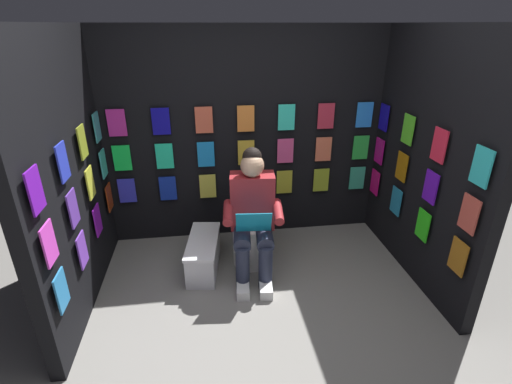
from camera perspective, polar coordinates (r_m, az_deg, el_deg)
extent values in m
plane|color=gray|center=(2.93, 3.07, -23.61)|extent=(30.00, 30.00, 0.00)
cube|color=black|center=(3.94, -1.67, 8.24)|extent=(2.94, 0.10, 2.18)
cube|color=#2E31CD|center=(4.09, -18.94, 0.19)|extent=(0.17, 0.01, 0.26)
cube|color=#0E28A2|center=(4.03, -13.19, 0.53)|extent=(0.17, 0.01, 0.26)
cube|color=gold|center=(4.00, -7.32, 0.87)|extent=(0.17, 0.01, 0.26)
cube|color=blue|center=(4.03, -1.45, 1.20)|extent=(0.17, 0.01, 0.26)
cube|color=#ABA427|center=(4.09, 4.31, 1.51)|extent=(0.17, 0.01, 0.26)
cube|color=#95A626|center=(4.19, 9.83, 1.80)|extent=(0.17, 0.01, 0.26)
cube|color=teal|center=(4.33, 15.04, 2.05)|extent=(0.17, 0.01, 0.26)
cube|color=#13D547|center=(3.97, -19.62, 4.86)|extent=(0.17, 0.01, 0.26)
cube|color=#1BD79D|center=(3.90, -13.68, 5.29)|extent=(0.17, 0.01, 0.26)
cube|color=#1581D4|center=(3.88, -7.59, 5.67)|extent=(0.17, 0.01, 0.26)
cube|color=gold|center=(3.90, -1.50, 5.98)|extent=(0.17, 0.01, 0.26)
cube|color=#D74483|center=(3.97, 4.46, 6.23)|extent=(0.17, 0.01, 0.26)
cube|color=#E56B4B|center=(4.07, 10.18, 6.40)|extent=(0.17, 0.01, 0.26)
cube|color=green|center=(4.22, 15.56, 6.50)|extent=(0.17, 0.01, 0.26)
cube|color=#BA248C|center=(3.87, -20.35, 9.79)|extent=(0.17, 0.01, 0.26)
cube|color=#0C0A90|center=(3.81, -14.20, 10.32)|extent=(0.17, 0.01, 0.26)
cube|color=#CE553B|center=(3.78, -7.89, 10.75)|extent=(0.17, 0.01, 0.26)
cube|color=orange|center=(3.81, -1.56, 11.04)|extent=(0.17, 0.01, 0.26)
cube|color=#2EE0C6|center=(3.87, 4.63, 11.20)|extent=(0.17, 0.01, 0.26)
cube|color=#BE2940|center=(3.98, 10.55, 11.24)|extent=(0.17, 0.01, 0.26)
cube|color=#277FED|center=(4.13, 16.10, 11.17)|extent=(0.17, 0.01, 0.26)
cube|color=black|center=(3.56, 24.50, 4.28)|extent=(0.10, 1.79, 2.18)
cube|color=#CC0D68|center=(4.28, 17.56, 1.44)|extent=(0.01, 0.17, 0.26)
cube|color=teal|center=(3.89, 20.43, -1.29)|extent=(0.01, 0.17, 0.26)
cube|color=#29D11A|center=(3.52, 23.94, -4.60)|extent=(0.01, 0.17, 0.26)
cube|color=#9F6017|center=(3.18, 28.27, -8.62)|extent=(0.01, 0.17, 0.26)
cube|color=#B10D76|center=(4.16, 18.16, 5.93)|extent=(0.01, 0.17, 0.26)
cube|color=#A0640C|center=(3.76, 21.20, 3.58)|extent=(0.01, 0.17, 0.26)
cube|color=#5913BE|center=(3.38, 24.94, 0.68)|extent=(0.01, 0.17, 0.26)
cube|color=#BB483C|center=(3.02, 29.57, -2.93)|extent=(0.01, 0.17, 0.26)
cube|color=#130B91|center=(4.07, 18.80, 10.65)|extent=(0.01, 0.17, 0.26)
cube|color=#4EC125|center=(3.66, 22.03, 8.76)|extent=(0.01, 0.17, 0.26)
cube|color=red|center=(3.27, 26.01, 6.37)|extent=(0.01, 0.17, 0.26)
cube|color=#29B5B9|center=(2.90, 30.98, 3.31)|extent=(0.01, 0.17, 0.26)
cube|color=black|center=(3.20, -26.68, 1.76)|extent=(0.10, 1.79, 2.18)
cube|color=#2D82C4|center=(2.80, -27.36, -13.13)|extent=(0.01, 0.17, 0.26)
cube|color=purple|center=(3.17, -24.81, -7.98)|extent=(0.01, 0.17, 0.26)
cube|color=purple|center=(3.58, -22.86, -3.94)|extent=(0.01, 0.17, 0.26)
cube|color=#943010|center=(4.00, -21.33, -0.73)|extent=(0.01, 0.17, 0.26)
cube|color=#E042CE|center=(2.61, -28.83, -6.88)|extent=(0.01, 0.17, 0.26)
cube|color=#6739AE|center=(3.01, -25.96, -2.25)|extent=(0.01, 0.17, 0.26)
cube|color=#D0D038|center=(3.44, -23.80, 1.28)|extent=(0.01, 0.17, 0.26)
cube|color=#3FB8B5|center=(3.87, -22.11, 4.02)|extent=(0.01, 0.17, 0.26)
cube|color=#6B17B4|center=(2.47, -30.45, 0.22)|extent=(0.01, 0.17, 0.26)
cube|color=blue|center=(2.89, -27.22, 4.05)|extent=(0.01, 0.17, 0.26)
cube|color=olive|center=(3.33, -24.81, 6.89)|extent=(0.01, 0.17, 0.26)
cube|color=teal|center=(3.77, -22.94, 9.05)|extent=(0.01, 0.17, 0.26)
cylinder|color=white|center=(3.71, -0.60, -7.89)|extent=(0.38, 0.38, 0.40)
cylinder|color=white|center=(3.60, -0.61, -5.03)|extent=(0.41, 0.41, 0.02)
cube|color=white|center=(3.76, -0.76, -0.86)|extent=(0.40, 0.22, 0.36)
cylinder|color=white|center=(3.68, -0.72, -1.44)|extent=(0.39, 0.10, 0.39)
cube|color=maroon|center=(3.45, -0.57, -1.32)|extent=(0.42, 0.26, 0.52)
sphere|color=tan|center=(3.29, -0.57, 4.04)|extent=(0.21, 0.21, 0.21)
sphere|color=black|center=(3.29, -0.60, 5.33)|extent=(0.17, 0.17, 0.17)
cylinder|color=#23283D|center=(3.40, 1.27, -6.48)|extent=(0.19, 0.41, 0.15)
cylinder|color=#23283D|center=(3.39, -2.13, -6.55)|extent=(0.19, 0.41, 0.15)
cylinder|color=#23283D|center=(3.37, 1.44, -11.36)|extent=(0.12, 0.12, 0.42)
cylinder|color=#23283D|center=(3.36, -2.03, -11.45)|extent=(0.12, 0.12, 0.42)
cube|color=white|center=(3.42, 1.48, -14.22)|extent=(0.13, 0.27, 0.09)
cube|color=white|center=(3.42, -1.98, -14.31)|extent=(0.13, 0.27, 0.09)
cylinder|color=maroon|center=(3.32, 3.35, -2.99)|extent=(0.11, 0.32, 0.13)
cylinder|color=maroon|center=(3.30, -4.27, -3.14)|extent=(0.11, 0.32, 0.13)
cube|color=#1181A9|center=(3.17, -0.34, -4.65)|extent=(0.31, 0.16, 0.23)
cube|color=silver|center=(3.67, -7.92, -9.50)|extent=(0.34, 0.68, 0.29)
cube|color=white|center=(3.59, -8.07, -7.35)|extent=(0.36, 0.71, 0.03)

